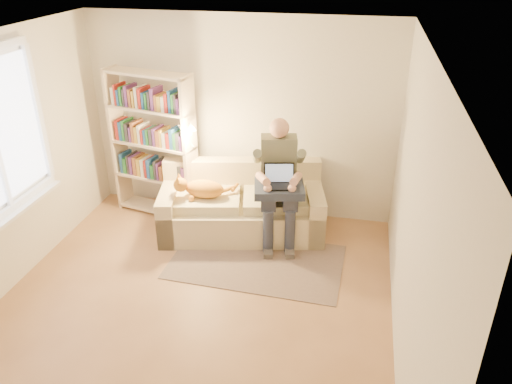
% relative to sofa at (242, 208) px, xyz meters
% --- Properties ---
extents(floor, '(4.50, 4.50, 0.00)m').
position_rel_sofa_xyz_m(floor, '(-0.15, -1.67, -0.31)').
color(floor, '#9A6B46').
rests_on(floor, ground).
extents(ceiling, '(4.00, 4.50, 0.02)m').
position_rel_sofa_xyz_m(ceiling, '(-0.15, -1.67, 2.29)').
color(ceiling, white).
rests_on(ceiling, wall_back).
extents(wall_right, '(0.02, 4.50, 2.60)m').
position_rel_sofa_xyz_m(wall_right, '(1.85, -1.67, 0.99)').
color(wall_right, silver).
rests_on(wall_right, floor).
extents(wall_back, '(4.00, 0.02, 2.60)m').
position_rel_sofa_xyz_m(wall_back, '(-0.15, 0.58, 0.99)').
color(wall_back, silver).
rests_on(wall_back, floor).
extents(window, '(0.12, 1.52, 1.69)m').
position_rel_sofa_xyz_m(window, '(-2.09, -1.47, 1.06)').
color(window, white).
rests_on(window, wall_left).
extents(sofa, '(2.16, 1.30, 0.86)m').
position_rel_sofa_xyz_m(sofa, '(0.00, 0.00, 0.00)').
color(sofa, beige).
rests_on(sofa, floor).
extents(person, '(0.55, 0.75, 1.51)m').
position_rel_sofa_xyz_m(person, '(0.47, -0.06, 0.53)').
color(person, '#6C705B').
rests_on(person, sofa).
extents(cat, '(0.71, 0.36, 0.27)m').
position_rel_sofa_xyz_m(cat, '(-0.45, -0.23, 0.35)').
color(cat, '#FBA231').
rests_on(cat, sofa).
extents(blanket, '(0.67, 0.58, 0.10)m').
position_rel_sofa_xyz_m(blanket, '(0.53, -0.20, 0.43)').
color(blanket, '#252D41').
rests_on(blanket, person).
extents(laptop, '(0.41, 0.37, 0.30)m').
position_rel_sofa_xyz_m(laptop, '(0.53, -0.19, 0.54)').
color(laptop, black).
rests_on(laptop, blanket).
extents(bookshelf, '(1.27, 0.61, 1.94)m').
position_rel_sofa_xyz_m(bookshelf, '(-1.23, 0.23, 0.76)').
color(bookshelf, beige).
rests_on(bookshelf, floor).
extents(rug, '(2.01, 1.24, 0.01)m').
position_rel_sofa_xyz_m(rug, '(0.33, -0.68, -0.31)').
color(rug, '#7C675A').
rests_on(rug, floor).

